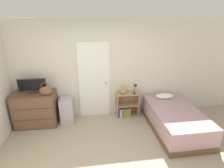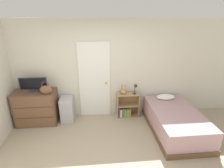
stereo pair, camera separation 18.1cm
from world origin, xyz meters
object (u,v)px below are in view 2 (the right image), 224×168
at_px(tv, 33,84).
at_px(teddy_bear, 123,90).
at_px(handbag, 46,90).
at_px(bed, 175,120).
at_px(dresser, 37,107).
at_px(storage_bin, 67,109).
at_px(bookshelf, 126,107).
at_px(desk_lamp, 135,87).

xyz_separation_m(tv, teddy_bear, (2.22, 0.10, -0.28)).
height_order(tv, handbag, tv).
relative_size(handbag, teddy_bear, 1.24).
bearing_deg(bed, dresser, 169.01).
distance_m(tv, storage_bin, 1.04).
height_order(tv, bookshelf, tv).
relative_size(bookshelf, bed, 0.36).
bearing_deg(desk_lamp, bookshelf, 169.69).
xyz_separation_m(storage_bin, bookshelf, (1.57, 0.06, -0.06)).
xyz_separation_m(dresser, handbag, (0.33, -0.16, 0.54)).
xyz_separation_m(tv, bed, (3.34, -0.67, -0.79)).
distance_m(teddy_bear, bed, 1.45).
height_order(teddy_bear, desk_lamp, desk_lamp).
bearing_deg(tv, teddy_bear, 2.48).
height_order(bookshelf, teddy_bear, teddy_bear).
bearing_deg(desk_lamp, bed, -41.68).
bearing_deg(dresser, handbag, -25.18).
distance_m(bookshelf, bed, 1.28).
distance_m(storage_bin, bookshelf, 1.57).
bearing_deg(tv, dresser, -92.68).
relative_size(storage_bin, desk_lamp, 2.28).
bearing_deg(storage_bin, bed, -15.18).
bearing_deg(desk_lamp, teddy_bear, 172.59).
distance_m(dresser, handbag, 0.65).
distance_m(dresser, desk_lamp, 2.56).
distance_m(storage_bin, teddy_bear, 1.55).
relative_size(teddy_bear, bed, 0.13).
relative_size(handbag, desk_lamp, 1.11).
xyz_separation_m(dresser, bookshelf, (2.31, 0.12, -0.18)).
bearing_deg(teddy_bear, storage_bin, -177.74).
distance_m(tv, desk_lamp, 2.53).
bearing_deg(bookshelf, handbag, -172.14).
height_order(dresser, bed, dresser).
relative_size(dresser, teddy_bear, 3.99).
distance_m(handbag, teddy_bear, 1.91).
xyz_separation_m(desk_lamp, bed, (0.81, -0.72, -0.59)).
xyz_separation_m(dresser, tv, (0.00, 0.02, 0.62)).
distance_m(storage_bin, bed, 2.70).
xyz_separation_m(teddy_bear, desk_lamp, (0.31, -0.04, 0.09)).
distance_m(dresser, teddy_bear, 2.24).
bearing_deg(teddy_bear, desk_lamp, -7.41).
bearing_deg(bookshelf, dresser, -177.13).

